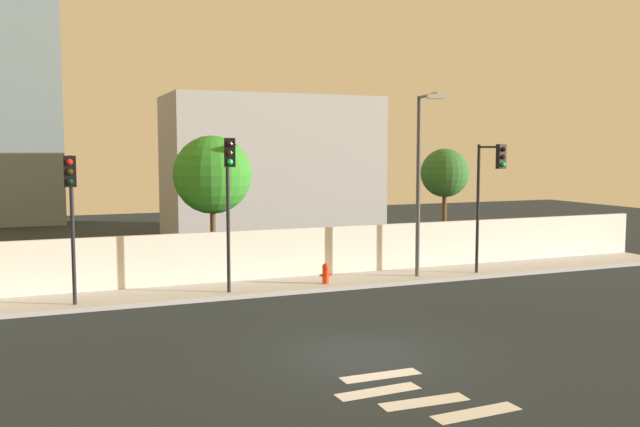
# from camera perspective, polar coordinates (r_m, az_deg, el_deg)

# --- Properties ---
(ground_plane) EXTENTS (80.00, 80.00, 0.00)m
(ground_plane) POSITION_cam_1_polar(r_m,az_deg,el_deg) (16.71, 3.64, -11.60)
(ground_plane) COLOR #1E2629
(sidewalk) EXTENTS (36.00, 2.40, 0.15)m
(sidewalk) POSITION_cam_1_polar(r_m,az_deg,el_deg) (24.11, -4.93, -6.17)
(sidewalk) COLOR #B6B6B6
(sidewalk) RESTS_ON ground
(perimeter_wall) EXTENTS (36.00, 0.18, 1.80)m
(perimeter_wall) POSITION_cam_1_polar(r_m,az_deg,el_deg) (25.16, -5.82, -3.45)
(perimeter_wall) COLOR silver
(perimeter_wall) RESTS_ON sidewalk
(crosswalk_marking) EXTENTS (3.50, 4.70, 0.01)m
(crosswalk_marking) POSITION_cam_1_polar(r_m,az_deg,el_deg) (13.52, 9.54, -15.77)
(crosswalk_marking) COLOR silver
(crosswalk_marking) RESTS_ON ground
(traffic_light_left) EXTENTS (0.41, 1.41, 4.93)m
(traffic_light_left) POSITION_cam_1_polar(r_m,az_deg,el_deg) (26.43, 13.95, 2.69)
(traffic_light_left) COLOR black
(traffic_light_left) RESTS_ON sidewalk
(traffic_light_center) EXTENTS (0.44, 1.30, 5.08)m
(traffic_light_center) POSITION_cam_1_polar(r_m,az_deg,el_deg) (22.12, -7.58, 2.59)
(traffic_light_center) COLOR black
(traffic_light_center) RESTS_ON sidewalk
(traffic_light_right) EXTENTS (0.35, 1.26, 4.55)m
(traffic_light_right) POSITION_cam_1_polar(r_m,az_deg,el_deg) (21.44, -19.98, 1.26)
(traffic_light_right) COLOR black
(traffic_light_right) RESTS_ON sidewalk
(street_lamp_curbside) EXTENTS (0.83, 2.08, 6.68)m
(street_lamp_curbside) POSITION_cam_1_polar(r_m,az_deg,el_deg) (25.39, 8.38, 3.58)
(street_lamp_curbside) COLOR #4C4C51
(street_lamp_curbside) RESTS_ON sidewalk
(fire_hydrant) EXTENTS (0.44, 0.26, 0.73)m
(fire_hydrant) POSITION_cam_1_polar(r_m,az_deg,el_deg) (24.32, 0.48, -4.94)
(fire_hydrant) COLOR red
(fire_hydrant) RESTS_ON sidewalk
(roadside_tree_leftmost) EXTENTS (2.91, 2.91, 5.41)m
(roadside_tree_leftmost) POSITION_cam_1_polar(r_m,az_deg,el_deg) (25.79, -8.95, 3.17)
(roadside_tree_leftmost) COLOR brown
(roadside_tree_leftmost) RESTS_ON ground
(roadside_tree_midleft) EXTENTS (2.07, 2.07, 4.93)m
(roadside_tree_midleft) POSITION_cam_1_polar(r_m,az_deg,el_deg) (29.78, 10.34, 3.28)
(roadside_tree_midleft) COLOR brown
(roadside_tree_midleft) RESTS_ON ground
(low_building_distant) EXTENTS (11.96, 6.00, 7.92)m
(low_building_distant) POSITION_cam_1_polar(r_m,az_deg,el_deg) (39.87, -4.06, 3.96)
(low_building_distant) COLOR #A5A5A5
(low_building_distant) RESTS_ON ground
(tower_on_skyline) EXTENTS (5.03, 5.00, 25.92)m
(tower_on_skyline) POSITION_cam_1_polar(r_m,az_deg,el_deg) (50.54, -23.82, 14.05)
(tower_on_skyline) COLOR gray
(tower_on_skyline) RESTS_ON ground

